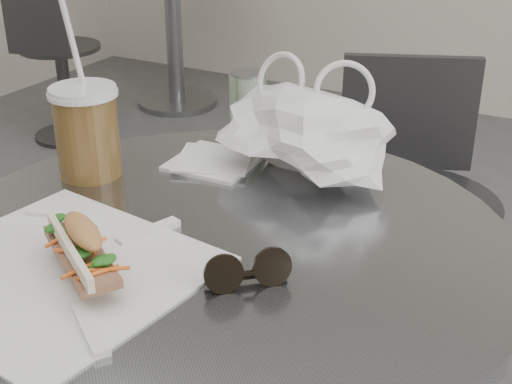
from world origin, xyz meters
The scene contains 10 objects.
bg_table centered at (-1.60, 2.40, 0.47)m, with size 0.70×0.70×0.74m.
chair_far centered at (0.03, 0.97, 0.34)m, with size 0.42×0.45×0.76m.
bg_chair centered at (-1.77, 1.76, 0.30)m, with size 0.35×0.38×0.66m.
sandwich_paper centered at (-0.12, 0.04, 0.74)m, with size 0.32×0.30×0.00m, color white.
banh_mi centered at (-0.09, 0.05, 0.77)m, with size 0.20×0.17×0.07m.
iced_coffee centered at (-0.27, 0.27, 0.81)m, with size 0.10×0.10×0.29m.
sunglasses centered at (0.09, 0.12, 0.76)m, with size 0.09×0.08×0.05m.
plastic_bag centered at (0.01, 0.43, 0.80)m, with size 0.25×0.19×0.13m, color white, non-canonical shape.
napkin_stack centered at (-0.13, 0.40, 0.74)m, with size 0.15×0.15×0.01m.
drink_can centered at (-0.13, 0.51, 0.80)m, with size 0.06×0.06×0.12m.
Camera 1 is at (0.42, -0.47, 1.18)m, focal length 50.00 mm.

